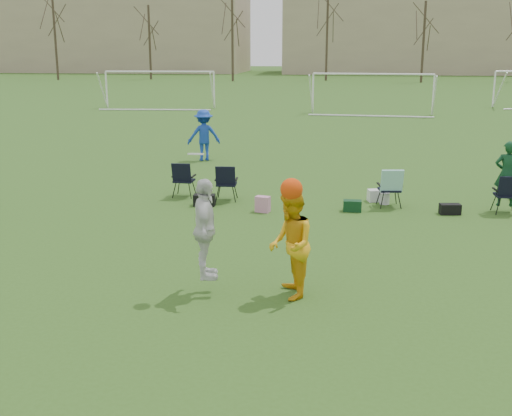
% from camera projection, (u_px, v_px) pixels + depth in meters
% --- Properties ---
extents(ground, '(260.00, 260.00, 0.00)m').
position_uv_depth(ground, '(177.00, 328.00, 9.43)').
color(ground, '#31571B').
rests_on(ground, ground).
extents(fielder_blue, '(1.35, 1.05, 1.83)m').
position_uv_depth(fielder_blue, '(204.00, 135.00, 23.17)').
color(fielder_blue, '#163CAB').
rests_on(fielder_blue, ground).
extents(center_contest, '(2.13, 1.10, 2.38)m').
position_uv_depth(center_contest, '(258.00, 237.00, 10.43)').
color(center_contest, silver).
rests_on(center_contest, ground).
extents(sideline_setup, '(8.98, 1.89, 1.78)m').
position_uv_depth(sideline_setup, '(356.00, 185.00, 16.58)').
color(sideline_setup, '#103D20').
rests_on(sideline_setup, ground).
extents(goal_left, '(7.39, 0.76, 2.46)m').
position_uv_depth(goal_left, '(160.00, 79.00, 42.94)').
color(goal_left, white).
rests_on(goal_left, ground).
extents(goal_mid, '(7.40, 0.63, 2.46)m').
position_uv_depth(goal_mid, '(373.00, 82.00, 39.18)').
color(goal_mid, white).
rests_on(goal_mid, ground).
extents(tree_line, '(110.28, 3.28, 11.40)m').
position_uv_depth(tree_line, '(329.00, 37.00, 75.26)').
color(tree_line, '#382B21').
rests_on(tree_line, ground).
extents(building_row, '(126.00, 16.00, 13.00)m').
position_uv_depth(building_row, '(375.00, 34.00, 99.31)').
color(building_row, tan).
rests_on(building_row, ground).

